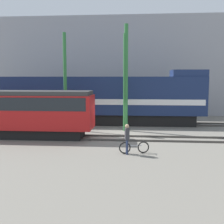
# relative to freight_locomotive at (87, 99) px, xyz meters

# --- Properties ---
(ground_plane) EXTENTS (120.00, 120.00, 0.00)m
(ground_plane) POSITION_rel_freight_locomotive_xyz_m (3.07, -5.15, -2.33)
(ground_plane) COLOR slate
(track_near) EXTENTS (60.00, 1.51, 0.14)m
(track_near) POSITION_rel_freight_locomotive_xyz_m (3.07, -6.55, -2.26)
(track_near) COLOR #47423D
(track_near) RESTS_ON ground
(track_far) EXTENTS (60.00, 1.51, 0.14)m
(track_far) POSITION_rel_freight_locomotive_xyz_m (3.07, 0.00, -2.26)
(track_far) COLOR #47423D
(track_far) RESTS_ON ground
(building_backdrop) EXTENTS (38.82, 6.00, 11.41)m
(building_backdrop) POSITION_rel_freight_locomotive_xyz_m (3.07, 9.47, 3.38)
(building_backdrop) COLOR #99999E
(building_backdrop) RESTS_ON ground
(freight_locomotive) EXTENTS (21.93, 3.04, 5.02)m
(freight_locomotive) POSITION_rel_freight_locomotive_xyz_m (0.00, 0.00, 0.00)
(freight_locomotive) COLOR black
(freight_locomotive) RESTS_ON ground
(streetcar) EXTENTS (12.22, 2.54, 3.39)m
(streetcar) POSITION_rel_freight_locomotive_xyz_m (-4.55, -6.55, -0.39)
(streetcar) COLOR black
(streetcar) RESTS_ON ground
(bicycle) EXTENTS (1.74, 0.54, 0.74)m
(bicycle) POSITION_rel_freight_locomotive_xyz_m (4.53, -10.30, -1.99)
(bicycle) COLOR black
(bicycle) RESTS_ON ground
(person) EXTENTS (0.29, 0.40, 1.73)m
(person) POSITION_rel_freight_locomotive_xyz_m (4.13, -10.53, -1.28)
(person) COLOR #232D4C
(person) RESTS_ON ground
(utility_pole_left) EXTENTS (0.27, 0.27, 7.96)m
(utility_pole_left) POSITION_rel_freight_locomotive_xyz_m (-1.19, -3.27, 1.65)
(utility_pole_left) COLOR #2D7238
(utility_pole_left) RESTS_ON ground
(utility_pole_center) EXTENTS (0.25, 0.25, 7.81)m
(utility_pole_center) POSITION_rel_freight_locomotive_xyz_m (3.71, -3.27, 1.58)
(utility_pole_center) COLOR #2D7238
(utility_pole_center) RESTS_ON ground
(utility_pole_right) EXTENTS (0.31, 0.31, 8.55)m
(utility_pole_right) POSITION_rel_freight_locomotive_xyz_m (3.81, -3.27, 1.95)
(utility_pole_right) COLOR #2D7238
(utility_pole_right) RESTS_ON ground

